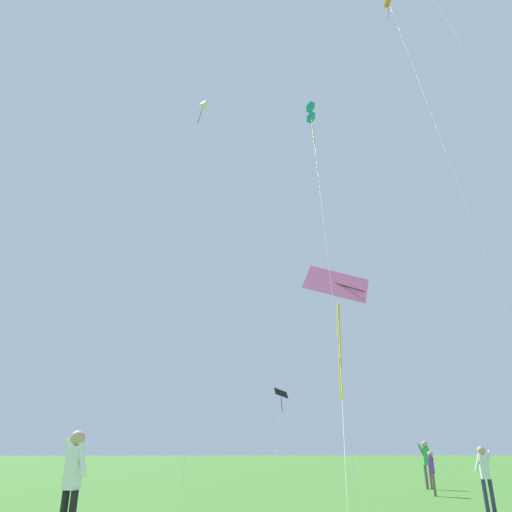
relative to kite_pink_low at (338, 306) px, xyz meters
The scene contains 9 objects.
kite_pink_low is the anchor object (origin of this frame).
kite_white_distant 23.90m from the kite_pink_low, 111.47° to the left, with size 1.10×7.60×25.66m.
kite_black_large 28.56m from the kite_pink_low, 84.75° to the left, with size 2.25×6.51×6.79m.
kite_orange_box 21.82m from the kite_pink_low, 38.33° to the left, with size 2.24×9.49×27.67m.
kite_teal_box 9.73m from the kite_pink_low, 91.18° to the left, with size 1.79×8.21×16.34m.
person_in_red_shirt 6.31m from the kite_pink_low, 41.86° to the right, with size 0.50×0.22×1.54m.
person_in_blue_jacket 8.61m from the kite_pink_low, 47.01° to the left, with size 0.58×0.27×1.82m.
person_near_tree 10.49m from the kite_pink_low, 133.97° to the right, with size 0.52×0.36×1.73m.
person_child_small 6.58m from the kite_pink_low, 30.32° to the left, with size 0.26×0.44×1.43m.
Camera 1 is at (1.00, -4.42, 1.41)m, focal length 33.44 mm.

